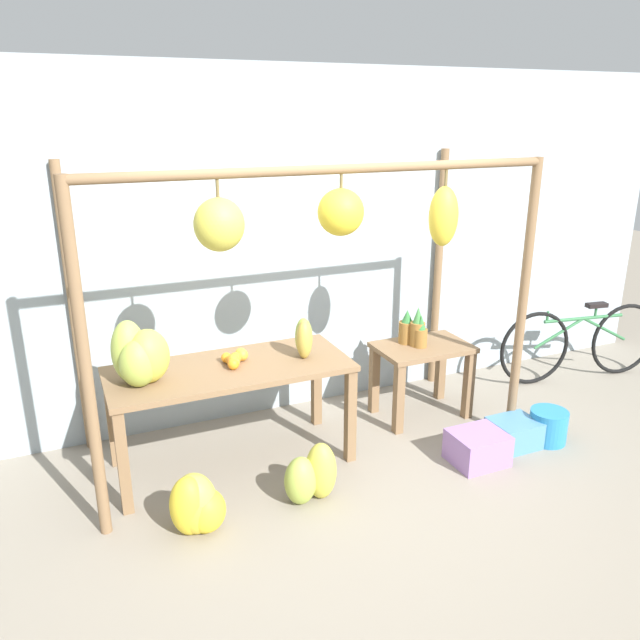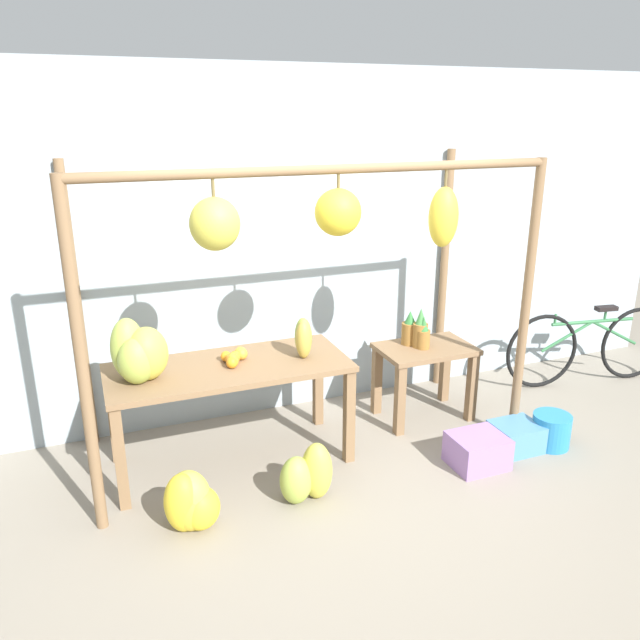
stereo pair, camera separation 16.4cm
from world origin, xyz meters
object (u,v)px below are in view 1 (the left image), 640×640
at_px(banana_pile_on_table, 139,357).
at_px(blue_bucket, 548,426).
at_px(parked_bicycle, 580,342).
at_px(fruit_crate_purple, 514,433).
at_px(banana_pile_ground_left, 196,506).
at_px(fruit_crate_white, 477,448).
at_px(orange_pile, 235,359).
at_px(banana_pile_ground_right, 311,476).
at_px(papaya_pile, 304,338).
at_px(pineapple_cluster, 414,330).

distance_m(banana_pile_on_table, blue_bucket, 3.11).
height_order(parked_bicycle, fruit_crate_purple, parked_bicycle).
distance_m(banana_pile_ground_left, parked_bicycle, 3.97).
bearing_deg(fruit_crate_purple, banana_pile_ground_left, -178.88).
bearing_deg(fruit_crate_white, blue_bucket, 2.52).
height_order(banana_pile_on_table, orange_pile, banana_pile_on_table).
distance_m(fruit_crate_white, blue_bucket, 0.69).
relative_size(banana_pile_on_table, banana_pile_ground_right, 1.07).
xyz_separation_m(fruit_crate_white, fruit_crate_purple, (0.40, 0.08, -0.01)).
bearing_deg(banana_pile_ground_left, papaya_pile, 33.12).
bearing_deg(fruit_crate_purple, banana_pile_ground_right, -178.94).
relative_size(parked_bicycle, fruit_crate_purple, 4.81).
bearing_deg(fruit_crate_white, banana_pile_ground_left, 179.08).
height_order(orange_pile, fruit_crate_purple, orange_pile).
xyz_separation_m(orange_pile, fruit_crate_purple, (1.99, -0.66, -0.70)).
relative_size(fruit_crate_white, papaya_pile, 1.32).
bearing_deg(fruit_crate_purple, blue_bucket, -9.98).
distance_m(banana_pile_on_table, parked_bicycle, 4.10).
relative_size(banana_pile_ground_right, blue_bucket, 1.43).
height_order(orange_pile, fruit_crate_white, orange_pile).
relative_size(banana_pile_on_table, papaya_pile, 1.52).
bearing_deg(pineapple_cluster, banana_pile_on_table, -175.16).
bearing_deg(banana_pile_ground_right, fruit_crate_white, -2.19).
bearing_deg(parked_bicycle, banana_pile_ground_right, -165.41).
height_order(blue_bucket, parked_bicycle, parked_bicycle).
bearing_deg(banana_pile_ground_right, banana_pile_on_table, 146.10).
bearing_deg(parked_bicycle, blue_bucket, -143.63).
height_order(banana_pile_ground_right, papaya_pile, papaya_pile).
bearing_deg(fruit_crate_white, orange_pile, 154.96).
xyz_separation_m(pineapple_cluster, papaya_pile, (-1.05, -0.20, 0.15)).
xyz_separation_m(banana_pile_ground_left, banana_pile_ground_right, (0.76, 0.02, 0.01)).
xyz_separation_m(banana_pile_ground_left, fruit_crate_purple, (2.47, 0.05, -0.07)).
bearing_deg(banana_pile_ground_left, parked_bicycle, 12.04).
height_order(pineapple_cluster, blue_bucket, pineapple_cluster).
bearing_deg(fruit_crate_purple, parked_bicycle, 28.84).
xyz_separation_m(blue_bucket, fruit_crate_purple, (-0.29, 0.05, -0.02)).
distance_m(papaya_pile, fruit_crate_purple, 1.79).
distance_m(blue_bucket, parked_bicycle, 1.42).
relative_size(banana_pile_ground_left, blue_bucket, 1.36).
relative_size(pineapple_cluster, papaya_pile, 1.13).
relative_size(orange_pile, blue_bucket, 0.80).
relative_size(banana_pile_ground_left, fruit_crate_purple, 1.13).
height_order(fruit_crate_white, fruit_crate_purple, fruit_crate_white).
bearing_deg(orange_pile, fruit_crate_white, -25.04).
xyz_separation_m(banana_pile_on_table, pineapple_cluster, (2.20, 0.19, -0.19)).
bearing_deg(banana_pile_ground_right, papaya_pile, 71.31).
distance_m(banana_pile_on_table, orange_pile, 0.67).
bearing_deg(parked_bicycle, banana_pile_ground_left, -167.96).
bearing_deg(parked_bicycle, papaya_pile, -176.21).
xyz_separation_m(banana_pile_ground_left, blue_bucket, (2.75, -0.00, -0.05)).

